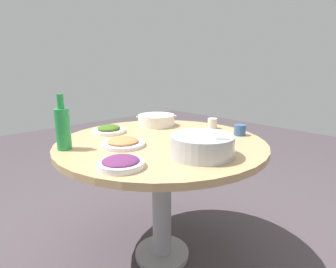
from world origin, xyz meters
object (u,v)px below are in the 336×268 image
object	(u,v)px
rice_bowl	(202,145)
tea_cup_near	(212,123)
dish_greens	(109,130)
tea_cup_far	(240,130)
dish_eggplant	(121,163)
round_dining_table	(161,160)
green_bottle	(63,128)
dish_tofu_braise	(123,143)
soup_bowl	(156,121)

from	to	relation	value
rice_bowl	tea_cup_near	distance (m)	0.57
dish_greens	tea_cup_far	size ratio (longest dim) A/B	2.93
dish_eggplant	tea_cup_far	bearing A→B (deg)	86.97
rice_bowl	dish_greens	bearing A→B (deg)	-173.59
dish_greens	round_dining_table	bearing A→B (deg)	19.13
dish_eggplant	tea_cup_far	world-z (taller)	tea_cup_far
green_bottle	tea_cup_near	bearing A→B (deg)	76.37
dish_tofu_braise	tea_cup_far	distance (m)	0.69
dish_tofu_braise	dish_greens	bearing A→B (deg)	161.92
rice_bowl	green_bottle	xyz separation A→B (m)	(-0.52, -0.41, 0.06)
rice_bowl	dish_eggplant	distance (m)	0.37
green_bottle	tea_cup_near	distance (m)	0.91
round_dining_table	tea_cup_near	xyz separation A→B (m)	(0.02, 0.43, 0.15)
round_dining_table	dish_tofu_braise	world-z (taller)	dish_tofu_braise
dish_greens	tea_cup_near	bearing A→B (deg)	56.89
rice_bowl	tea_cup_near	xyz separation A→B (m)	(-0.31, 0.48, -0.02)
rice_bowl	dish_tofu_braise	world-z (taller)	rice_bowl
soup_bowl	dish_greens	bearing A→B (deg)	-97.53
soup_bowl	green_bottle	size ratio (longest dim) A/B	0.92
dish_greens	tea_cup_far	bearing A→B (deg)	42.30
round_dining_table	dish_greens	xyz separation A→B (m)	(-0.34, -0.12, 0.13)
soup_bowl	dish_tofu_braise	size ratio (longest dim) A/B	1.10
round_dining_table	rice_bowl	bearing A→B (deg)	-7.85
dish_eggplant	green_bottle	world-z (taller)	green_bottle
soup_bowl	dish_eggplant	distance (m)	0.79
soup_bowl	tea_cup_near	distance (m)	0.38
tea_cup_near	rice_bowl	bearing A→B (deg)	-57.18
soup_bowl	dish_greens	world-z (taller)	soup_bowl
dish_greens	rice_bowl	bearing A→B (deg)	6.41
dish_greens	tea_cup_near	world-z (taller)	tea_cup_near
round_dining_table	rice_bowl	world-z (taller)	rice_bowl
tea_cup_far	green_bottle	bearing A→B (deg)	-116.75
dish_greens	dish_eggplant	xyz separation A→B (m)	(0.54, -0.27, -0.00)
dish_tofu_braise	dish_eggplant	size ratio (longest dim) A/B	1.18
rice_bowl	soup_bowl	world-z (taller)	rice_bowl
round_dining_table	tea_cup_near	distance (m)	0.46
dish_tofu_braise	tea_cup_near	size ratio (longest dim) A/B	3.39
round_dining_table	dish_eggplant	world-z (taller)	dish_eggplant
dish_tofu_braise	dish_eggplant	world-z (taller)	dish_eggplant
round_dining_table	tea_cup_near	world-z (taller)	tea_cup_near
soup_bowl	dish_eggplant	world-z (taller)	soup_bowl
soup_bowl	dish_greens	size ratio (longest dim) A/B	1.24
rice_bowl	tea_cup_far	size ratio (longest dim) A/B	4.24
green_bottle	tea_cup_near	xyz separation A→B (m)	(0.21, 0.89, -0.08)
round_dining_table	dish_tofu_braise	xyz separation A→B (m)	(-0.05, -0.21, 0.13)
green_bottle	tea_cup_far	world-z (taller)	green_bottle
dish_eggplant	green_bottle	xyz separation A→B (m)	(-0.39, -0.06, 0.09)
dish_greens	soup_bowl	bearing A→B (deg)	82.47
dish_greens	tea_cup_far	world-z (taller)	tea_cup_far
soup_bowl	tea_cup_far	xyz separation A→B (m)	(0.53, 0.18, -0.00)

